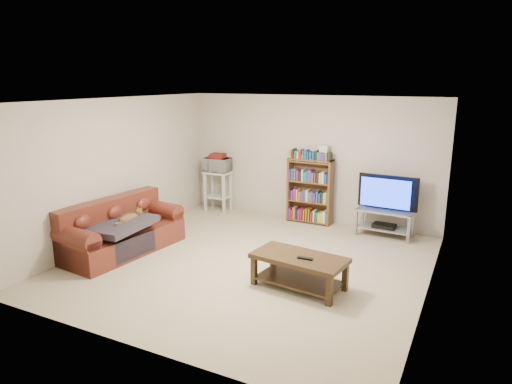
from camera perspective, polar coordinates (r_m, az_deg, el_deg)
The scene contains 19 objects.
floor at distance 6.95m, azimuth -0.75°, elevation -8.84°, with size 5.00×5.00×0.00m, color beige.
ceiling at distance 6.41m, azimuth -0.82°, elevation 11.35°, with size 5.00×5.00×0.00m, color white.
wall_back at distance 8.83m, azimuth 6.72°, elevation 4.13°, with size 5.00×5.00×0.00m, color beige.
wall_front at distance 4.59m, azimuth -15.36°, elevation -5.52°, with size 5.00×5.00×0.00m, color beige.
wall_left at distance 8.01m, azimuth -16.88°, elevation 2.63°, with size 5.00×5.00×0.00m, color beige.
wall_right at distance 5.89m, azimuth 21.36°, elevation -1.68°, with size 5.00×5.00×0.00m, color beige.
sofa at distance 7.62m, azimuth -16.63°, elevation -4.93°, with size 1.05×2.04×0.84m.
blanket at distance 7.35m, azimuth -16.62°, elevation -3.96°, with size 0.76×0.98×0.10m, color #342D39.
cat at distance 7.44m, azimuth -15.62°, elevation -3.18°, with size 0.21×0.53×0.16m, color brown, non-canonical shape.
coffee_table at distance 6.09m, azimuth 5.41°, elevation -9.13°, with size 1.28×0.75×0.44m.
remote at distance 5.94m, azimuth 6.14°, elevation -8.24°, with size 0.20×0.06×0.02m, color black.
tv_stand at distance 8.28m, azimuth 15.78°, elevation -3.19°, with size 0.98×0.48×0.48m.
television at distance 8.16m, azimuth 15.99°, elevation -0.16°, with size 1.03×0.14×0.60m, color black.
dvd_player at distance 8.32m, azimuth 15.72°, elevation -4.09°, with size 0.38×0.27×0.06m, color black.
bookshelf at distance 8.72m, azimuth 6.76°, elevation 0.25°, with size 0.86×0.27×1.24m.
shelf_clutter at distance 8.56m, azimuth 7.54°, elevation 4.78°, with size 0.63×0.19×0.28m.
microwave_stand at distance 9.50m, azimuth -4.78°, elevation 0.79°, with size 0.53×0.39×0.84m.
microwave at distance 9.41m, azimuth -4.84°, elevation 3.42°, with size 0.51×0.35×0.28m, color silver.
game_boxes at distance 9.38m, azimuth -4.86°, elevation 4.42°, with size 0.30×0.27×0.05m, color maroon.
Camera 1 is at (2.95, -5.68, 2.69)m, focal length 32.00 mm.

